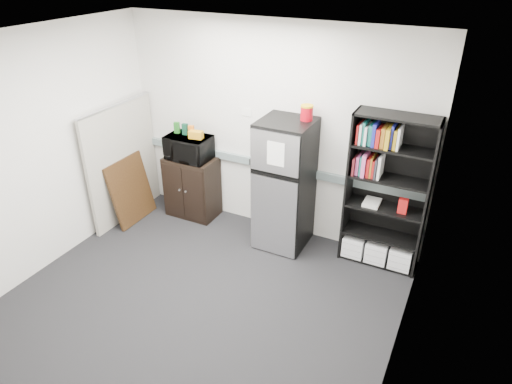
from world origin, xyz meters
TOP-DOWN VIEW (x-y plane):
  - floor at (0.00, 0.00)m, footprint 4.00×4.00m
  - wall_back at (0.00, 1.75)m, footprint 4.00×0.02m
  - wall_right at (2.00, 0.00)m, footprint 0.02×3.50m
  - wall_left at (-2.00, 0.00)m, footprint 0.02×3.50m
  - ceiling at (0.00, 0.00)m, footprint 4.00×3.50m
  - electrical_raceway at (0.00, 1.72)m, footprint 3.92×0.05m
  - wall_note at (-0.35, 1.74)m, footprint 0.14×0.00m
  - bookshelf at (1.53, 1.57)m, footprint 0.90×0.34m
  - cubicle_partition at (-1.90, 1.08)m, footprint 0.06×1.30m
  - cabinet at (-1.09, 1.50)m, footprint 0.69×0.46m
  - microwave at (-1.09, 1.48)m, footprint 0.59×0.41m
  - snack_box_a at (-1.28, 1.52)m, footprint 0.08×0.07m
  - snack_box_b at (-1.15, 1.52)m, footprint 0.08×0.06m
  - snack_box_c at (-1.05, 1.52)m, footprint 0.08×0.07m
  - snack_bag at (-0.95, 1.47)m, footprint 0.19×0.13m
  - refrigerator at (0.33, 1.42)m, footprint 0.62×0.64m
  - coffee_can at (0.52, 1.55)m, footprint 0.15×0.15m
  - framed_poster at (-1.77, 1.01)m, footprint 0.23×0.70m

SIDE VIEW (x-z plane):
  - floor at x=0.00m, z-range 0.00..0.00m
  - cabinet at x=-1.09m, z-range 0.00..0.87m
  - framed_poster at x=-1.77m, z-range 0.01..0.90m
  - cubicle_partition at x=-1.90m, z-range 0.00..1.62m
  - refrigerator at x=0.33m, z-range 0.00..1.64m
  - electrical_raceway at x=0.00m, z-range 0.85..0.95m
  - bookshelf at x=1.53m, z-range -0.01..1.84m
  - microwave at x=-1.09m, z-range 0.87..1.19m
  - snack_bag at x=-0.95m, z-range 1.19..1.29m
  - snack_box_c at x=-1.05m, z-range 1.19..1.33m
  - snack_box_a at x=-1.28m, z-range 1.19..1.34m
  - snack_box_b at x=-1.15m, z-range 1.19..1.34m
  - wall_back at x=0.00m, z-range 0.00..2.70m
  - wall_right at x=2.00m, z-range 0.00..2.70m
  - wall_left at x=-2.00m, z-range 0.00..2.70m
  - wall_note at x=-0.35m, z-range 1.50..1.60m
  - coffee_can at x=0.52m, z-range 1.64..1.84m
  - ceiling at x=0.00m, z-range 2.69..2.71m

